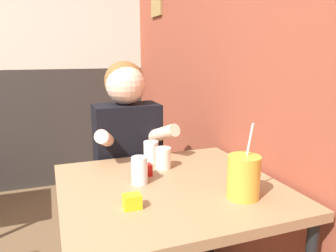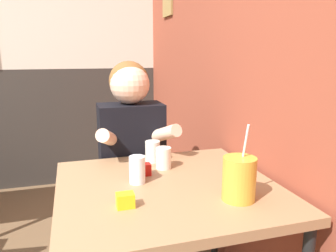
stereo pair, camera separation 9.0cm
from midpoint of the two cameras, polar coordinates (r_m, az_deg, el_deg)
brick_wall_right at (r=2.12m, az=7.79°, el=15.43°), size 0.08×4.45×2.70m
main_table at (r=1.35m, az=1.87°, el=-13.09°), size 0.85×0.80×0.73m
person_seated at (r=1.81m, az=-4.89°, el=-6.92°), size 0.42×0.41×1.20m
cocktail_pitcher at (r=1.20m, az=14.40°, el=-8.89°), size 0.12×0.12×0.28m
glass_near_pitcher at (r=1.32m, az=-3.43°, el=-7.62°), size 0.06×0.06×0.11m
glass_center at (r=1.57m, az=-1.06°, el=-4.45°), size 0.07×0.07×0.10m
glass_far_side at (r=1.48m, az=0.96°, el=-5.61°), size 0.07×0.07×0.10m
condiment_ketchup at (r=1.41m, az=-2.45°, el=-7.59°), size 0.06×0.04×0.05m
condiment_mustard at (r=1.13m, az=-5.14°, el=-12.81°), size 0.06×0.04×0.05m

